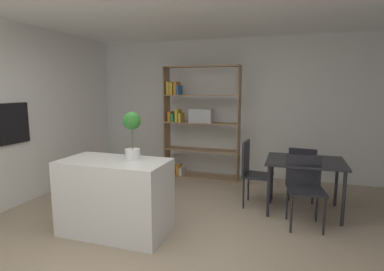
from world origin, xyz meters
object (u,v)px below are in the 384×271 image
(kitchen_island, at_px, (115,197))
(dining_chair_island_side, at_px, (252,168))
(open_bookshelf, at_px, (196,121))
(dining_chair_far, at_px, (303,169))
(potted_plant_on_island, at_px, (132,131))
(built_in_oven, at_px, (11,123))
(dining_chair_near, at_px, (305,183))
(dining_table, at_px, (305,166))

(kitchen_island, bearing_deg, dining_chair_island_side, 44.16)
(open_bookshelf, relative_size, dining_chair_far, 2.55)
(potted_plant_on_island, bearing_deg, built_in_oven, 175.36)
(potted_plant_on_island, xyz_separation_m, dining_chair_far, (1.98, 1.73, -0.73))
(kitchen_island, relative_size, potted_plant_on_island, 2.25)
(kitchen_island, relative_size, dining_chair_near, 1.45)
(built_in_oven, xyz_separation_m, potted_plant_on_island, (2.04, -0.17, 0.00))
(dining_chair_far, bearing_deg, open_bookshelf, -13.15)
(dining_chair_near, bearing_deg, potted_plant_on_island, -165.25)
(dining_chair_island_side, bearing_deg, built_in_oven, 112.55)
(dining_table, bearing_deg, built_in_oven, -164.49)
(kitchen_island, relative_size, dining_chair_far, 1.52)
(kitchen_island, bearing_deg, dining_chair_far, 40.29)
(kitchen_island, xyz_separation_m, dining_chair_far, (2.17, 1.84, 0.06))
(dining_table, xyz_separation_m, dining_chair_far, (-0.01, 0.45, -0.15))
(dining_table, distance_m, dining_chair_far, 0.47)
(dining_table, bearing_deg, dining_chair_near, -91.77)
(dining_chair_near, bearing_deg, kitchen_island, -164.61)
(potted_plant_on_island, height_order, dining_chair_far, potted_plant_on_island)
(kitchen_island, distance_m, open_bookshelf, 2.69)
(dining_table, xyz_separation_m, dining_chair_near, (-0.01, -0.44, -0.13))
(dining_chair_island_side, height_order, dining_chair_near, dining_chair_island_side)
(open_bookshelf, bearing_deg, potted_plant_on_island, -90.15)
(dining_chair_far, xyz_separation_m, dining_chair_near, (-0.00, -0.89, 0.03))
(kitchen_island, height_order, dining_chair_island_side, dining_chair_island_side)
(built_in_oven, bearing_deg, potted_plant_on_island, -4.64)
(kitchen_island, distance_m, dining_chair_far, 2.85)
(open_bookshelf, bearing_deg, dining_chair_far, -21.00)
(open_bookshelf, bearing_deg, dining_chair_near, -39.81)
(potted_plant_on_island, height_order, dining_table, potted_plant_on_island)
(dining_chair_island_side, bearing_deg, dining_table, -86.81)
(kitchen_island, distance_m, dining_chair_island_side, 2.02)
(potted_plant_on_island, height_order, open_bookshelf, open_bookshelf)
(open_bookshelf, distance_m, dining_table, 2.37)
(built_in_oven, distance_m, open_bookshelf, 3.10)
(built_in_oven, height_order, dining_table, built_in_oven)
(kitchen_island, bearing_deg, dining_chair_near, 23.78)
(built_in_oven, distance_m, potted_plant_on_island, 2.05)
(dining_chair_near, bearing_deg, built_in_oven, -178.79)
(dining_chair_far, distance_m, dining_chair_island_side, 0.85)
(open_bookshelf, bearing_deg, kitchen_island, -94.39)
(open_bookshelf, height_order, dining_table, open_bookshelf)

